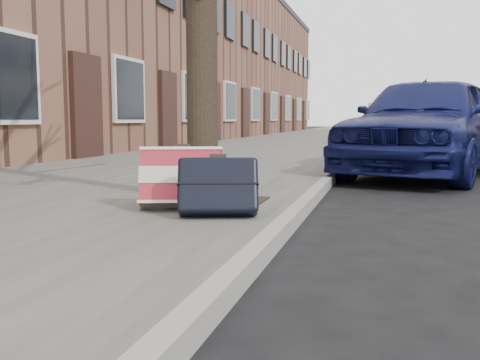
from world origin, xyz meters
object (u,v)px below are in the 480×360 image
(suitcase_red, at_px, (181,178))
(suitcase_navy, at_px, (218,186))
(car_near_front, at_px, (427,125))
(car_near_mid, at_px, (393,126))

(suitcase_red, xyz_separation_m, suitcase_navy, (0.40, -0.25, -0.02))
(car_near_front, bearing_deg, car_near_mid, 109.92)
(suitcase_red, distance_m, suitcase_navy, 0.47)
(suitcase_navy, xyz_separation_m, car_near_mid, (1.37, 12.42, 0.31))
(car_near_front, bearing_deg, suitcase_navy, -93.91)
(suitcase_red, bearing_deg, car_near_front, 46.91)
(car_near_mid, bearing_deg, suitcase_navy, -100.82)
(suitcase_red, height_order, suitcase_navy, suitcase_red)
(suitcase_navy, xyz_separation_m, car_near_front, (1.81, 4.84, 0.42))
(suitcase_red, distance_m, car_near_mid, 12.31)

